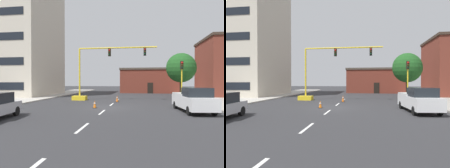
% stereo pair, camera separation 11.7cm
% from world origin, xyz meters
% --- Properties ---
extents(ground_plane, '(160.00, 160.00, 0.00)m').
position_xyz_m(ground_plane, '(0.00, 0.00, 0.00)').
color(ground_plane, '#2D2D30').
extents(sidewalk_left, '(6.00, 56.00, 0.14)m').
position_xyz_m(sidewalk_left, '(-12.56, 8.00, 0.07)').
color(sidewalk_left, '#B2ADA3').
rests_on(sidewalk_left, ground_plane).
extents(sidewalk_right, '(6.00, 56.00, 0.14)m').
position_xyz_m(sidewalk_right, '(12.56, 8.00, 0.07)').
color(sidewalk_right, '#9E998E').
rests_on(sidewalk_right, ground_plane).
extents(lane_stripe_seg_1, '(0.16, 2.40, 0.01)m').
position_xyz_m(lane_stripe_seg_1, '(0.00, -8.50, 0.00)').
color(lane_stripe_seg_1, silver).
rests_on(lane_stripe_seg_1, ground_plane).
extents(lane_stripe_seg_2, '(0.16, 2.40, 0.01)m').
position_xyz_m(lane_stripe_seg_2, '(0.00, -3.00, 0.00)').
color(lane_stripe_seg_2, silver).
rests_on(lane_stripe_seg_2, ground_plane).
extents(lane_stripe_seg_3, '(0.16, 2.40, 0.01)m').
position_xyz_m(lane_stripe_seg_3, '(0.00, 2.50, 0.00)').
color(lane_stripe_seg_3, silver).
rests_on(lane_stripe_seg_3, ground_plane).
extents(lane_stripe_seg_4, '(0.16, 2.40, 0.01)m').
position_xyz_m(lane_stripe_seg_4, '(0.00, 8.00, 0.00)').
color(lane_stripe_seg_4, silver).
rests_on(lane_stripe_seg_4, ground_plane).
extents(building_tall_left, '(13.21, 13.06, 21.67)m').
position_xyz_m(building_tall_left, '(-18.54, 13.93, 10.84)').
color(building_tall_left, beige).
rests_on(building_tall_left, ground_plane).
extents(building_brick_center, '(12.69, 9.55, 5.26)m').
position_xyz_m(building_brick_center, '(4.99, 27.46, 2.64)').
color(building_brick_center, brown).
rests_on(building_brick_center, ground_plane).
extents(traffic_signal_gantry, '(10.85, 1.20, 6.83)m').
position_xyz_m(traffic_signal_gantry, '(-3.38, 6.78, 2.35)').
color(traffic_signal_gantry, yellow).
rests_on(traffic_signal_gantry, ground_plane).
extents(traffic_light_pole_right, '(0.32, 0.47, 4.80)m').
position_xyz_m(traffic_light_pole_right, '(7.75, 5.20, 3.53)').
color(traffic_light_pole_right, yellow).
rests_on(traffic_light_pole_right, ground_plane).
extents(tree_right_mid, '(4.22, 4.22, 6.53)m').
position_xyz_m(tree_right_mid, '(8.80, 11.26, 4.40)').
color(tree_right_mid, '#4C3823').
rests_on(tree_right_mid, ground_plane).
extents(pickup_truck_white, '(2.51, 5.57, 1.99)m').
position_xyz_m(pickup_truck_white, '(7.28, -1.79, 0.97)').
color(pickup_truck_white, white).
rests_on(pickup_truck_white, ground_plane).
extents(traffic_cone_roadside_a, '(0.36, 0.36, 0.69)m').
position_xyz_m(traffic_cone_roadside_a, '(-1.15, -0.60, 0.34)').
color(traffic_cone_roadside_a, black).
rests_on(traffic_cone_roadside_a, ground_plane).
extents(traffic_cone_roadside_b, '(0.36, 0.36, 0.78)m').
position_xyz_m(traffic_cone_roadside_b, '(0.27, 5.18, 0.38)').
color(traffic_cone_roadside_b, black).
rests_on(traffic_cone_roadside_b, ground_plane).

